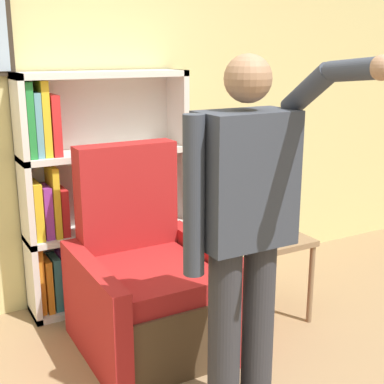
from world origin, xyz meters
name	(u,v)px	position (x,y,z in m)	size (l,w,h in m)	color
wall_back	(59,102)	(0.00, 2.03, 1.40)	(8.00, 0.11, 2.80)	#DBCC84
bookcase	(89,196)	(0.11, 1.87, 0.78)	(1.13, 0.28, 1.60)	silver
armchair	(148,287)	(0.24, 1.21, 0.36)	(0.83, 0.89, 1.19)	#4C3823
person_standing	(245,228)	(0.31, 0.32, 0.99)	(0.56, 0.78, 1.72)	#2D2D33
side_table	(267,249)	(1.05, 1.12, 0.48)	(0.47, 0.47, 0.57)	#846647
table_lamp	(269,181)	(1.05, 1.12, 0.94)	(0.22, 0.22, 0.51)	#4C4233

